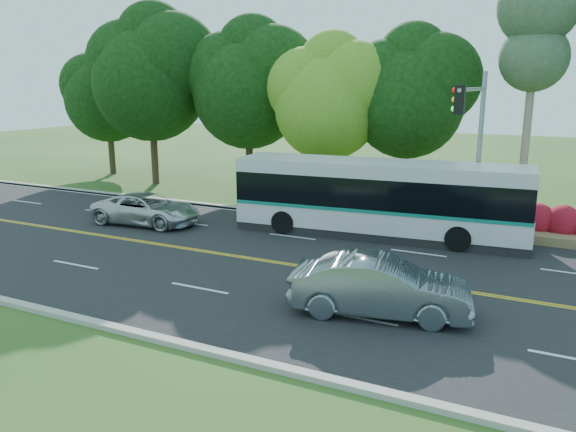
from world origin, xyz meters
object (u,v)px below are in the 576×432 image
at_px(transit_bus, 378,199).
at_px(sedan, 380,287).
at_px(suv, 147,209).
at_px(traffic_signal, 474,132).

distance_m(transit_bus, sedan, 8.77).
xyz_separation_m(transit_bus, sedan, (2.65, -8.33, -0.77)).
relative_size(transit_bus, suv, 2.44).
xyz_separation_m(transit_bus, suv, (-10.41, -2.79, -0.89)).
distance_m(transit_bus, suv, 10.82).
bearing_deg(suv, traffic_signal, -83.29).
relative_size(traffic_signal, suv, 1.36).
xyz_separation_m(sedan, suv, (-13.06, 5.53, -0.13)).
bearing_deg(sedan, traffic_signal, -19.46).
relative_size(sedan, suv, 0.99).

